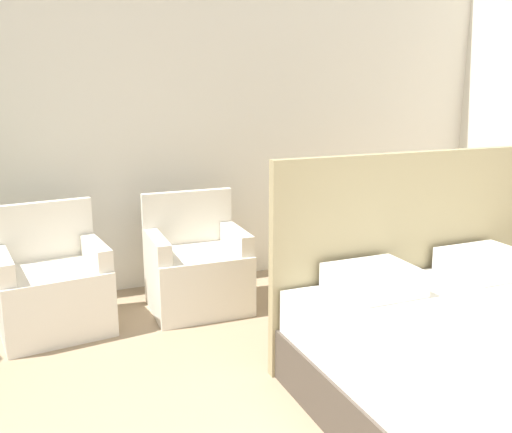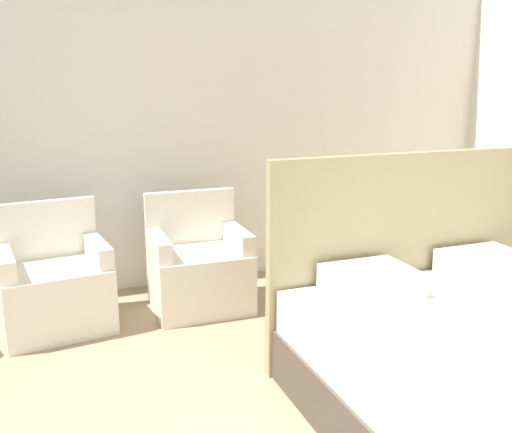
{
  "view_description": "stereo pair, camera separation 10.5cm",
  "coord_description": "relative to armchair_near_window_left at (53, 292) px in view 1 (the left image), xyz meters",
  "views": [
    {
      "loc": [
        -1.11,
        -0.45,
        1.68
      ],
      "look_at": [
        0.29,
        2.89,
        0.82
      ],
      "focal_mm": 40.0,
      "sensor_mm": 36.0,
      "label": 1
    },
    {
      "loc": [
        -1.01,
        -0.49,
        1.68
      ],
      "look_at": [
        0.29,
        2.89,
        0.82
      ],
      "focal_mm": 40.0,
      "sensor_mm": 36.0,
      "label": 2
    }
  ],
  "objects": [
    {
      "name": "wall_back",
      "position": [
        0.98,
        0.64,
        1.17
      ],
      "size": [
        10.0,
        0.06,
        2.9
      ],
      "color": "silver",
      "rests_on": "ground_plane"
    },
    {
      "name": "armchair_near_window_left",
      "position": [
        0.0,
        0.0,
        0.0
      ],
      "size": [
        0.77,
        0.68,
        0.86
      ],
      "rotation": [
        0.0,
        0.0,
        0.12
      ],
      "color": "silver",
      "rests_on": "ground_plane"
    },
    {
      "name": "armchair_near_window_right",
      "position": [
        1.03,
        0.0,
        0.0
      ],
      "size": [
        0.71,
        0.61,
        0.86
      ],
      "rotation": [
        0.0,
        0.0,
        -0.02
      ],
      "color": "silver",
      "rests_on": "ground_plane"
    }
  ]
}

